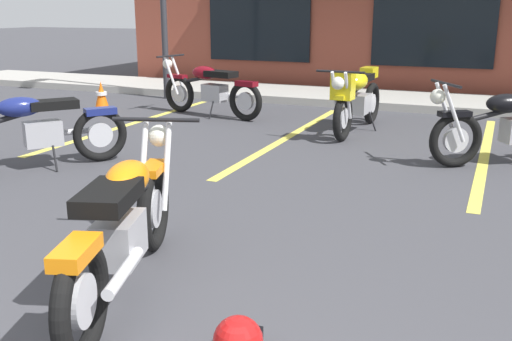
# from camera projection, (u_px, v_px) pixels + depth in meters

# --- Properties ---
(ground_plane) EXTENTS (80.00, 80.00, 0.00)m
(ground_plane) POSITION_uv_depth(u_px,v_px,m) (297.00, 232.00, 4.81)
(ground_plane) COLOR #3D3D42
(sidewalk_kerb) EXTENTS (22.00, 1.80, 0.14)m
(sidewalk_kerb) POSITION_uv_depth(u_px,v_px,m) (419.00, 101.00, 11.02)
(sidewalk_kerb) COLOR #A8A59E
(sidewalk_kerb) RESTS_ON ground_plane
(brick_storefront_building) EXTENTS (14.14, 6.53, 3.81)m
(brick_storefront_building) POSITION_uv_depth(u_px,v_px,m) (449.00, 2.00, 14.14)
(brick_storefront_building) COLOR brown
(brick_storefront_building) RESTS_ON ground_plane
(painted_stall_lines) EXTENTS (7.94, 4.80, 0.01)m
(painted_stall_lines) POSITION_uv_depth(u_px,v_px,m) (380.00, 145.00, 7.85)
(painted_stall_lines) COLOR #DBCC4C
(painted_stall_lines) RESTS_ON ground_plane
(motorcycle_foreground_classic) EXTENTS (0.98, 2.05, 0.98)m
(motorcycle_foreground_classic) POSITION_uv_depth(u_px,v_px,m) (124.00, 224.00, 3.68)
(motorcycle_foreground_classic) COLOR black
(motorcycle_foreground_classic) RESTS_ON ground_plane
(motorcycle_red_sportbike) EXTENTS (1.49, 1.78, 0.98)m
(motorcycle_red_sportbike) POSITION_uv_depth(u_px,v_px,m) (33.00, 129.00, 6.55)
(motorcycle_red_sportbike) COLOR black
(motorcycle_red_sportbike) RESTS_ON ground_plane
(motorcycle_black_cruiser) EXTENTS (0.66, 2.11, 0.98)m
(motorcycle_black_cruiser) POSITION_uv_depth(u_px,v_px,m) (356.00, 97.00, 8.46)
(motorcycle_black_cruiser) COLOR black
(motorcycle_black_cruiser) RESTS_ON ground_plane
(motorcycle_green_cafe_racer) EXTENTS (2.08, 0.82, 0.98)m
(motorcycle_green_cafe_racer) POSITION_uv_depth(u_px,v_px,m) (210.00, 89.00, 9.82)
(motorcycle_green_cafe_racer) COLOR black
(motorcycle_green_cafe_racer) RESTS_ON ground_plane
(helmet_on_pavement) EXTENTS (0.26, 0.26, 0.26)m
(helmet_on_pavement) POSITION_uv_depth(u_px,v_px,m) (238.00, 341.00, 3.00)
(helmet_on_pavement) COLOR #B71414
(helmet_on_pavement) RESTS_ON ground_plane
(traffic_cone) EXTENTS (0.34, 0.34, 0.53)m
(traffic_cone) POSITION_uv_depth(u_px,v_px,m) (102.00, 97.00, 10.29)
(traffic_cone) COLOR orange
(traffic_cone) RESTS_ON ground_plane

